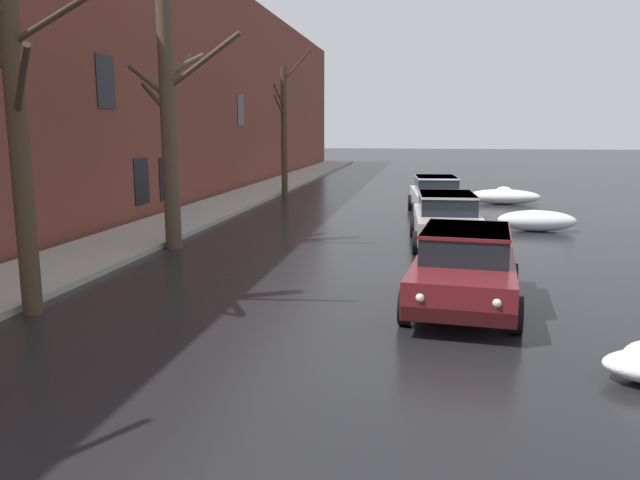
# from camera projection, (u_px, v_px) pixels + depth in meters

# --- Properties ---
(left_sidewalk_slab) EXTENTS (2.59, 80.00, 0.14)m
(left_sidewalk_slab) POSITION_uv_depth(u_px,v_px,m) (173.00, 224.00, 20.76)
(left_sidewalk_slab) COLOR gray
(left_sidewalk_slab) RESTS_ON ground
(brick_townhouse_facade) EXTENTS (0.63, 80.00, 10.23)m
(brick_townhouse_facade) POSITION_uv_depth(u_px,v_px,m) (114.00, 68.00, 20.17)
(brick_townhouse_facade) COLOR brown
(brick_townhouse_facade) RESTS_ON ground
(snow_bank_near_corner_right) EXTENTS (3.05, 0.98, 0.75)m
(snow_bank_near_corner_right) POSITION_uv_depth(u_px,v_px,m) (504.00, 196.00, 26.64)
(snow_bank_near_corner_right) COLOR white
(snow_bank_near_corner_right) RESTS_ON ground
(snow_bank_far_right_pile) EXTENTS (2.40, 0.94, 0.66)m
(snow_bank_far_right_pile) POSITION_uv_depth(u_px,v_px,m) (536.00, 221.00, 19.65)
(snow_bank_far_right_pile) COLOR white
(snow_bank_far_right_pile) RESTS_ON ground
(bare_tree_second_along_sidewalk) EXTENTS (3.66, 2.66, 6.79)m
(bare_tree_second_along_sidewalk) POSITION_uv_depth(u_px,v_px,m) (13.00, 101.00, 10.21)
(bare_tree_second_along_sidewalk) COLOR #423323
(bare_tree_second_along_sidewalk) RESTS_ON ground
(bare_tree_mid_block) EXTENTS (3.78, 2.19, 7.45)m
(bare_tree_mid_block) POSITION_uv_depth(u_px,v_px,m) (169.00, 103.00, 16.33)
(bare_tree_mid_block) COLOR #4C3D2D
(bare_tree_mid_block) RESTS_ON ground
(bare_tree_far_down_block) EXTENTS (1.73, 3.65, 6.77)m
(bare_tree_far_down_block) POSITION_uv_depth(u_px,v_px,m) (284.00, 129.00, 29.36)
(bare_tree_far_down_block) COLOR #423323
(bare_tree_far_down_block) RESTS_ON ground
(sedan_maroon_approaching_near_lane) EXTENTS (2.23, 4.22, 1.42)m
(sedan_maroon_approaching_near_lane) POSITION_uv_depth(u_px,v_px,m) (465.00, 266.00, 11.20)
(sedan_maroon_approaching_near_lane) COLOR maroon
(sedan_maroon_approaching_near_lane) RESTS_ON ground
(sedan_silver_parked_kerbside_close) EXTENTS (2.08, 4.43, 1.42)m
(sedan_silver_parked_kerbside_close) POSITION_uv_depth(u_px,v_px,m) (447.00, 218.00, 17.22)
(sedan_silver_parked_kerbside_close) COLOR #B7B7BC
(sedan_silver_parked_kerbside_close) RESTS_ON ground
(sedan_white_parked_kerbside_mid) EXTENTS (2.17, 4.42, 1.42)m
(sedan_white_parked_kerbside_mid) POSITION_uv_depth(u_px,v_px,m) (436.00, 194.00, 23.34)
(sedan_white_parked_kerbside_mid) COLOR silver
(sedan_white_parked_kerbside_mid) RESTS_ON ground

